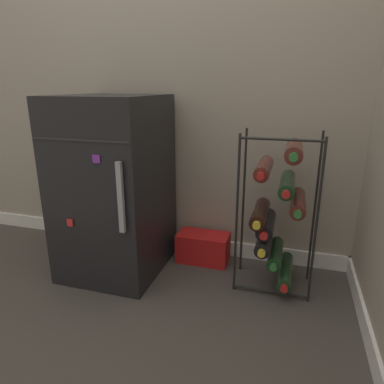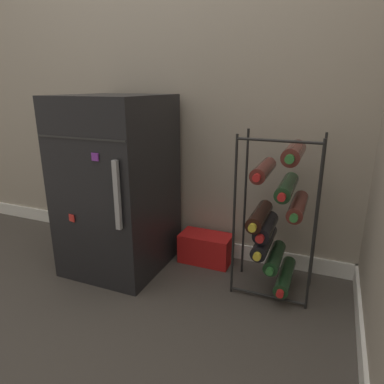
{
  "view_description": "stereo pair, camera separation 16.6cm",
  "coord_description": "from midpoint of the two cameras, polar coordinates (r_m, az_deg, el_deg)",
  "views": [
    {
      "loc": [
        0.51,
        -1.31,
        0.98
      ],
      "look_at": [
        0.03,
        0.26,
        0.47
      ],
      "focal_mm": 32.0,
      "sensor_mm": 36.0,
      "label": 1
    },
    {
      "loc": [
        0.66,
        -1.26,
        0.98
      ],
      "look_at": [
        0.03,
        0.26,
        0.47
      ],
      "focal_mm": 32.0,
      "sensor_mm": 36.0,
      "label": 2
    }
  ],
  "objects": [
    {
      "name": "wine_rack",
      "position": [
        1.68,
        11.25,
        -3.42
      ],
      "size": [
        0.37,
        0.33,
        0.78
      ],
      "color": "black",
      "rests_on": "ground_plane"
    },
    {
      "name": "wall_back",
      "position": [
        1.97,
        -0.72,
        24.78
      ],
      "size": [
        6.71,
        0.07,
        2.5
      ],
      "color": "#9E9384",
      "rests_on": "ground_plane"
    },
    {
      "name": "mini_fridge",
      "position": [
        1.88,
        -15.27,
        0.82
      ],
      "size": [
        0.5,
        0.57,
        0.94
      ],
      "color": "black",
      "rests_on": "ground_plane"
    },
    {
      "name": "ground_plane",
      "position": [
        1.72,
        -6.59,
        -17.66
      ],
      "size": [
        14.0,
        14.0,
        0.0
      ],
      "primitive_type": "plane",
      "color": "#423D38"
    },
    {
      "name": "soda_box",
      "position": [
        2.01,
        -0.53,
        -9.28
      ],
      "size": [
        0.29,
        0.16,
        0.17
      ],
      "color": "red",
      "rests_on": "ground_plane"
    }
  ]
}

